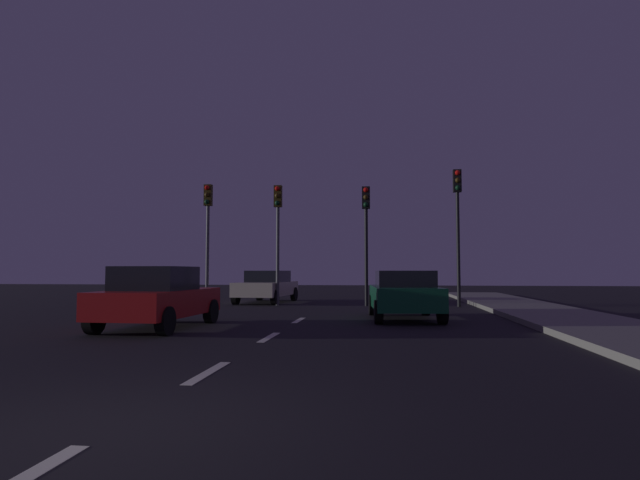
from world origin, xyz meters
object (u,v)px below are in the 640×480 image
at_px(traffic_signal_far_left, 208,220).
at_px(traffic_signal_center_right, 366,222).
at_px(car_oncoming_far, 267,286).
at_px(traffic_signal_center_left, 278,221).
at_px(car_stopped_ahead, 404,294).
at_px(traffic_signal_far_right, 458,211).
at_px(car_adjacent_lane, 158,297).

xyz_separation_m(traffic_signal_far_left, traffic_signal_center_right, (6.66, -0.00, -0.14)).
bearing_deg(traffic_signal_center_right, car_oncoming_far, 157.97).
bearing_deg(traffic_signal_far_left, traffic_signal_center_left, -0.00).
height_order(traffic_signal_center_right, car_stopped_ahead, traffic_signal_center_right).
height_order(traffic_signal_far_right, car_stopped_ahead, traffic_signal_far_right).
bearing_deg(car_stopped_ahead, traffic_signal_far_right, 67.25).
relative_size(traffic_signal_center_left, car_stopped_ahead, 1.24).
xyz_separation_m(car_stopped_ahead, car_oncoming_far, (-5.79, 7.42, 0.00)).
height_order(traffic_signal_center_right, car_oncoming_far, traffic_signal_center_right).
bearing_deg(traffic_signal_center_left, traffic_signal_center_right, -0.00).
bearing_deg(car_oncoming_far, traffic_signal_center_right, -22.03).
height_order(traffic_signal_far_left, traffic_signal_far_right, traffic_signal_far_right).
relative_size(traffic_signal_far_left, traffic_signal_center_right, 1.05).
distance_m(traffic_signal_center_left, car_oncoming_far, 3.40).
height_order(traffic_signal_far_right, car_oncoming_far, traffic_signal_far_right).
relative_size(traffic_signal_center_right, car_adjacent_lane, 1.24).
bearing_deg(traffic_signal_far_left, car_oncoming_far, 40.29).
height_order(traffic_signal_far_right, car_adjacent_lane, traffic_signal_far_right).
bearing_deg(car_stopped_ahead, traffic_signal_center_right, 102.91).
relative_size(traffic_signal_center_left, traffic_signal_far_right, 0.91).
height_order(traffic_signal_center_left, car_stopped_ahead, traffic_signal_center_left).
height_order(traffic_signal_far_left, car_stopped_ahead, traffic_signal_far_left).
bearing_deg(car_adjacent_lane, traffic_signal_far_left, 101.99).
relative_size(traffic_signal_far_left, car_stopped_ahead, 1.27).
bearing_deg(car_oncoming_far, traffic_signal_far_right, -12.63).
bearing_deg(car_adjacent_lane, car_oncoming_far, 88.39).
xyz_separation_m(traffic_signal_center_right, car_adjacent_lane, (-4.80, -8.73, -2.63)).
bearing_deg(car_adjacent_lane, traffic_signal_far_right, 46.02).
bearing_deg(car_stopped_ahead, car_oncoming_far, 127.97).
relative_size(traffic_signal_center_left, car_oncoming_far, 1.12).
xyz_separation_m(car_adjacent_lane, car_oncoming_far, (0.30, 10.56, -0.03)).
bearing_deg(traffic_signal_center_right, traffic_signal_far_right, 0.02).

